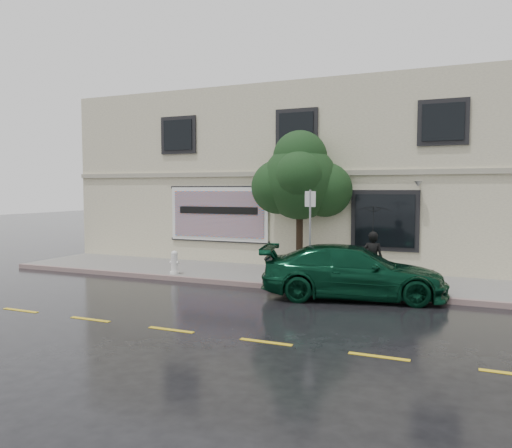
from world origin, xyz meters
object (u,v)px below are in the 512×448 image
at_px(pedestrian, 373,260).
at_px(street_tree, 300,182).
at_px(car, 353,272).
at_px(fire_hydrant, 174,263).

distance_m(pedestrian, street_tree, 4.30).
bearing_deg(car, fire_hydrant, 70.82).
bearing_deg(car, street_tree, 27.48).
relative_size(car, street_tree, 1.13).
distance_m(car, street_tree, 4.68).
distance_m(pedestrian, fire_hydrant, 6.65).
bearing_deg(pedestrian, fire_hydrant, 5.45).
bearing_deg(fire_hydrant, pedestrian, 3.98).
bearing_deg(car, pedestrian, -37.59).
distance_m(car, fire_hydrant, 6.29).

